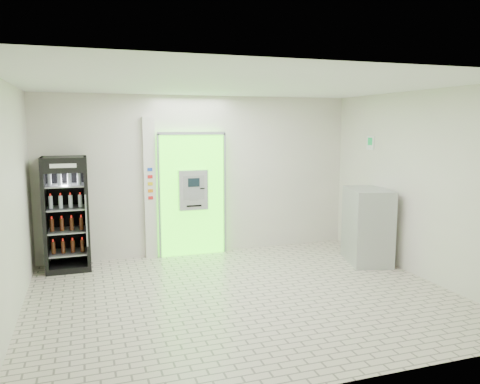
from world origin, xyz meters
name	(u,v)px	position (x,y,z in m)	size (l,w,h in m)	color
ground	(243,296)	(0.00, 0.00, 0.00)	(6.00, 6.00, 0.00)	beige
room_shell	(244,169)	(0.00, 0.00, 1.84)	(6.00, 6.00, 6.00)	silver
atm_assembly	(192,194)	(-0.20, 2.41, 1.17)	(1.30, 0.24, 2.33)	#42FF18
pillar	(150,188)	(-0.98, 2.45, 1.30)	(0.22, 0.11, 2.60)	silver
beverage_cooler	(67,216)	(-2.43, 2.18, 0.93)	(0.73, 0.69, 1.93)	black
steel_cabinet	(367,226)	(2.66, 0.90, 0.67)	(0.92, 1.14, 1.33)	#A9ABB0
exit_sign	(370,143)	(2.99, 1.40, 2.12)	(0.02, 0.22, 0.26)	white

